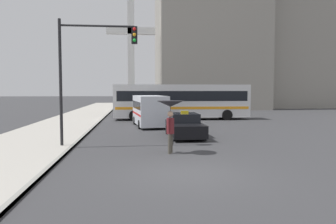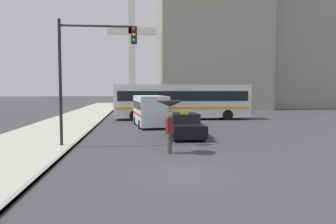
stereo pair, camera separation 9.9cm
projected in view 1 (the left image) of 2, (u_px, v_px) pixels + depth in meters
The scene contains 9 objects.
ground_plane at pixel (187, 174), 10.61m from camera, with size 300.00×300.00×0.00m, color #38383A.
taxi at pixel (184, 126), 19.10m from camera, with size 1.91×4.51×1.53m.
ambulance_van at pixel (150, 109), 24.73m from camera, with size 2.54×5.54×2.31m.
city_bus at pixel (181, 100), 30.58m from camera, with size 12.51×2.85×3.25m.
pedestrian_with_umbrella at pixel (170, 110), 13.94m from camera, with size 1.15×1.15×2.27m.
traffic_light at pixel (91, 59), 15.34m from camera, with size 3.66×0.38×6.02m.
building_tower_near at pixel (209, 4), 49.48m from camera, with size 15.50×12.47×31.71m.
building_tower_far at pixel (289, 36), 53.38m from camera, with size 12.44×10.65×23.17m.
monument_cross at pixel (131, 48), 44.44m from camera, with size 6.58×0.90×14.96m.
Camera 1 is at (-1.72, -10.33, 2.70)m, focal length 35.00 mm.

